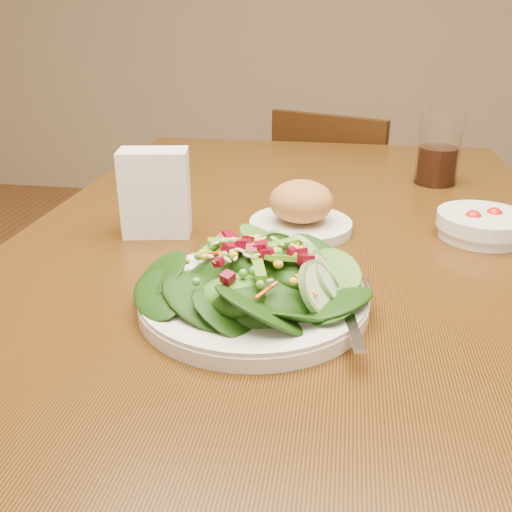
% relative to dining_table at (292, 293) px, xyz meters
% --- Properties ---
extents(dining_table, '(0.90, 1.40, 0.75)m').
position_rel_dining_table_xyz_m(dining_table, '(0.00, 0.00, 0.00)').
color(dining_table, '#503111').
rests_on(dining_table, ground_plane).
extents(chair_far, '(0.49, 0.49, 0.81)m').
position_rel_dining_table_xyz_m(chair_far, '(0.06, 0.90, -0.22)').
color(chair_far, black).
rests_on(chair_far, ground_plane).
extents(salad_plate, '(0.29, 0.28, 0.08)m').
position_rel_dining_table_xyz_m(salad_plate, '(-0.02, -0.24, 0.13)').
color(salad_plate, white).
rests_on(salad_plate, dining_table).
extents(bread_plate, '(0.17, 0.17, 0.09)m').
position_rel_dining_table_xyz_m(bread_plate, '(0.01, 0.03, 0.14)').
color(bread_plate, white).
rests_on(bread_plate, dining_table).
extents(tomato_bowl, '(0.14, 0.14, 0.05)m').
position_rel_dining_table_xyz_m(tomato_bowl, '(0.30, 0.05, 0.12)').
color(tomato_bowl, white).
rests_on(tomato_bowl, dining_table).
extents(drinking_glass, '(0.09, 0.09, 0.15)m').
position_rel_dining_table_xyz_m(drinking_glass, '(0.26, 0.35, 0.17)').
color(drinking_glass, silver).
rests_on(drinking_glass, dining_table).
extents(napkin_holder, '(0.12, 0.08, 0.14)m').
position_rel_dining_table_xyz_m(napkin_holder, '(-0.22, -0.02, 0.17)').
color(napkin_holder, white).
rests_on(napkin_holder, dining_table).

